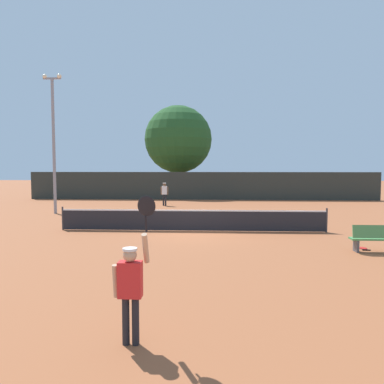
{
  "coord_description": "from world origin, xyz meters",
  "views": [
    {
      "loc": [
        0.87,
        -16.37,
        2.91
      ],
      "look_at": [
        -0.13,
        2.36,
        1.6
      ],
      "focal_mm": 34.34,
      "sensor_mm": 36.0,
      "label": 1
    }
  ],
  "objects_px": {
    "courtside_bench": "(378,238)",
    "player_serving": "(131,281)",
    "parked_car_far": "(270,187)",
    "parked_car_near": "(175,187)",
    "large_tree": "(178,139)",
    "spare_racket": "(363,248)",
    "parked_car_mid": "(223,186)",
    "tennis_ball": "(236,220)",
    "player_receiving": "(164,192)",
    "light_pole": "(53,135)"
  },
  "relations": [
    {
      "from": "courtside_bench",
      "to": "player_serving",
      "type": "bearing_deg",
      "value": -135.5
    },
    {
      "from": "player_serving",
      "to": "parked_car_far",
      "type": "relative_size",
      "value": 0.57
    },
    {
      "from": "parked_car_near",
      "to": "parked_car_far",
      "type": "xyz_separation_m",
      "value": [
        9.85,
        -1.27,
        0.0
      ]
    },
    {
      "from": "player_serving",
      "to": "large_tree",
      "type": "relative_size",
      "value": 0.27
    },
    {
      "from": "spare_racket",
      "to": "courtside_bench",
      "type": "bearing_deg",
      "value": -63.47
    },
    {
      "from": "parked_car_mid",
      "to": "tennis_ball",
      "type": "bearing_deg",
      "value": -81.36
    },
    {
      "from": "large_tree",
      "to": "parked_car_far",
      "type": "xyz_separation_m",
      "value": [
        9.28,
        0.81,
        -4.82
      ]
    },
    {
      "from": "parked_car_far",
      "to": "parked_car_near",
      "type": "bearing_deg",
      "value": 175.43
    },
    {
      "from": "player_receiving",
      "to": "courtside_bench",
      "type": "bearing_deg",
      "value": 122.42
    },
    {
      "from": "large_tree",
      "to": "parked_car_mid",
      "type": "xyz_separation_m",
      "value": [
        4.57,
        2.87,
        -4.82
      ]
    },
    {
      "from": "player_receiving",
      "to": "tennis_ball",
      "type": "relative_size",
      "value": 24.98
    },
    {
      "from": "courtside_bench",
      "to": "tennis_ball",
      "type": "bearing_deg",
      "value": 120.81
    },
    {
      "from": "courtside_bench",
      "to": "parked_car_near",
      "type": "xyz_separation_m",
      "value": [
        -9.55,
        26.26,
        0.3
      ]
    },
    {
      "from": "courtside_bench",
      "to": "parked_car_near",
      "type": "distance_m",
      "value": 27.95
    },
    {
      "from": "player_serving",
      "to": "courtside_bench",
      "type": "relative_size",
      "value": 1.35
    },
    {
      "from": "tennis_ball",
      "to": "large_tree",
      "type": "bearing_deg",
      "value": 105.4
    },
    {
      "from": "player_receiving",
      "to": "parked_car_mid",
      "type": "bearing_deg",
      "value": -110.38
    },
    {
      "from": "player_serving",
      "to": "parked_car_mid",
      "type": "distance_m",
      "value": 33.96
    },
    {
      "from": "tennis_ball",
      "to": "large_tree",
      "type": "relative_size",
      "value": 0.01
    },
    {
      "from": "spare_racket",
      "to": "parked_car_far",
      "type": "relative_size",
      "value": 0.12
    },
    {
      "from": "tennis_ball",
      "to": "parked_car_near",
      "type": "bearing_deg",
      "value": 105.41
    },
    {
      "from": "player_receiving",
      "to": "spare_racket",
      "type": "xyz_separation_m",
      "value": [
        8.85,
        -13.82,
        -1.03
      ]
    },
    {
      "from": "player_serving",
      "to": "parked_car_near",
      "type": "xyz_separation_m",
      "value": [
        -2.62,
        33.07,
        -0.28
      ]
    },
    {
      "from": "tennis_ball",
      "to": "parked_car_mid",
      "type": "height_order",
      "value": "parked_car_mid"
    },
    {
      "from": "parked_car_mid",
      "to": "parked_car_far",
      "type": "relative_size",
      "value": 1.03
    },
    {
      "from": "parked_car_mid",
      "to": "parked_car_far",
      "type": "xyz_separation_m",
      "value": [
        4.7,
        -2.06,
        0.0
      ]
    },
    {
      "from": "courtside_bench",
      "to": "parked_car_mid",
      "type": "relative_size",
      "value": 0.41
    },
    {
      "from": "parked_car_near",
      "to": "player_receiving",
      "type": "bearing_deg",
      "value": -94.96
    },
    {
      "from": "player_serving",
      "to": "player_receiving",
      "type": "height_order",
      "value": "player_serving"
    },
    {
      "from": "player_serving",
      "to": "light_pole",
      "type": "bearing_deg",
      "value": 117.1
    },
    {
      "from": "player_serving",
      "to": "parked_car_mid",
      "type": "relative_size",
      "value": 0.55
    },
    {
      "from": "player_serving",
      "to": "player_receiving",
      "type": "relative_size",
      "value": 1.43
    },
    {
      "from": "player_receiving",
      "to": "large_tree",
      "type": "height_order",
      "value": "large_tree"
    },
    {
      "from": "tennis_ball",
      "to": "courtside_bench",
      "type": "relative_size",
      "value": 0.04
    },
    {
      "from": "spare_racket",
      "to": "light_pole",
      "type": "height_order",
      "value": "light_pole"
    },
    {
      "from": "tennis_ball",
      "to": "parked_car_mid",
      "type": "relative_size",
      "value": 0.02
    },
    {
      "from": "player_receiving",
      "to": "tennis_ball",
      "type": "xyz_separation_m",
      "value": [
        4.81,
        -7.14,
        -1.01
      ]
    },
    {
      "from": "player_serving",
      "to": "spare_racket",
      "type": "height_order",
      "value": "player_serving"
    },
    {
      "from": "parked_car_mid",
      "to": "player_serving",
      "type": "bearing_deg",
      "value": -85.92
    },
    {
      "from": "player_receiving",
      "to": "parked_car_far",
      "type": "relative_size",
      "value": 0.4
    },
    {
      "from": "player_receiving",
      "to": "light_pole",
      "type": "distance_m",
      "value": 8.7
    },
    {
      "from": "player_serving",
      "to": "spare_racket",
      "type": "bearing_deg",
      "value": 47.79
    },
    {
      "from": "tennis_ball",
      "to": "light_pole",
      "type": "xyz_separation_m",
      "value": [
        -11.02,
        2.35,
        4.79
      ]
    },
    {
      "from": "tennis_ball",
      "to": "parked_car_near",
      "type": "height_order",
      "value": "parked_car_near"
    },
    {
      "from": "spare_racket",
      "to": "parked_car_near",
      "type": "distance_m",
      "value": 27.36
    },
    {
      "from": "player_receiving",
      "to": "light_pole",
      "type": "height_order",
      "value": "light_pole"
    },
    {
      "from": "tennis_ball",
      "to": "light_pole",
      "type": "distance_m",
      "value": 12.24
    },
    {
      "from": "parked_car_mid",
      "to": "spare_racket",
      "type": "bearing_deg",
      "value": -72.78
    },
    {
      "from": "player_serving",
      "to": "tennis_ball",
      "type": "bearing_deg",
      "value": 79.38
    },
    {
      "from": "spare_racket",
      "to": "parked_car_far",
      "type": "distance_m",
      "value": 24.47
    }
  ]
}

